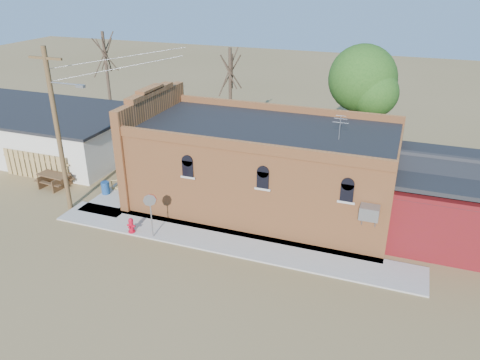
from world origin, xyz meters
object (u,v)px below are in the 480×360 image
(brick_bar, at_px, (259,166))
(trash_barrel, at_px, (106,188))
(stop_sign, at_px, (150,204))
(fire_hydrant, at_px, (131,225))
(utility_pole, at_px, (58,128))
(picnic_table, at_px, (54,179))

(brick_bar, distance_m, trash_barrel, 9.38)
(brick_bar, height_order, stop_sign, brick_bar)
(brick_bar, bearing_deg, trash_barrel, -166.59)
(fire_hydrant, xyz_separation_m, stop_sign, (1.24, 0.00, 1.43))
(utility_pole, bearing_deg, picnic_table, 144.25)
(utility_pole, relative_size, fire_hydrant, 11.12)
(utility_pole, distance_m, picnic_table, 5.43)
(brick_bar, bearing_deg, fire_hydrant, -132.45)
(brick_bar, relative_size, stop_sign, 6.87)
(utility_pole, xyz_separation_m, trash_barrel, (0.84, 2.16, -4.32))
(brick_bar, height_order, trash_barrel, brick_bar)
(picnic_table, bearing_deg, trash_barrel, 7.86)
(utility_pole, relative_size, trash_barrel, 11.98)
(stop_sign, relative_size, trash_barrel, 3.18)
(utility_pole, height_order, picnic_table, utility_pole)
(utility_pole, bearing_deg, fire_hydrant, -14.20)
(fire_hydrant, bearing_deg, brick_bar, 42.16)
(brick_bar, xyz_separation_m, trash_barrel, (-8.94, -2.13, -1.88))
(utility_pole, xyz_separation_m, picnic_table, (-2.78, 2.00, -4.22))
(trash_barrel, height_order, picnic_table, picnic_table)
(brick_bar, xyz_separation_m, picnic_table, (-12.57, -2.29, -1.78))
(utility_pole, height_order, stop_sign, utility_pole)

